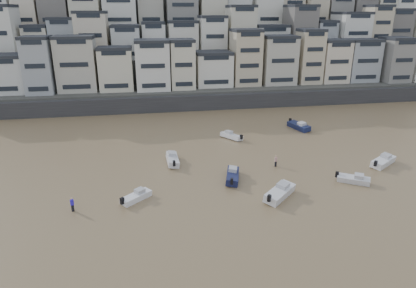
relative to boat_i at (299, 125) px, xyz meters
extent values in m
cube|color=#38383A|center=(-13.42, 18.58, 0.95)|extent=(140.00, 3.00, 3.50)
cube|color=#4C4C47|center=(-8.42, 25.58, 1.20)|extent=(140.00, 14.00, 4.00)
cube|color=#4C4C47|center=(-8.42, 37.58, 4.20)|extent=(140.00, 14.00, 10.00)
cube|color=#4C4C47|center=(-8.42, 49.58, 8.20)|extent=(140.00, 14.00, 18.00)
cube|color=#4C4C47|center=(-8.42, 61.58, 12.20)|extent=(140.00, 16.00, 26.00)
cube|color=#4C4C47|center=(-8.42, 75.58, 15.20)|extent=(140.00, 18.00, 32.00)
camera|label=1|loc=(-29.58, -65.12, 21.00)|focal=32.00mm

